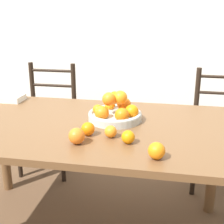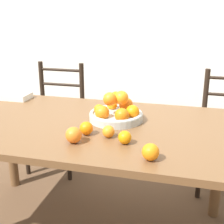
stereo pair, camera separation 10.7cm
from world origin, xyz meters
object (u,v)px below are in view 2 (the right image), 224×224
Objects in this scene: chair_left at (57,118)px; book_stack at (13,96)px; fruit_bowl at (117,112)px; orange_loose_3 at (125,137)px; orange_loose_1 at (151,152)px; orange_loose_2 at (74,135)px; orange_loose_4 at (109,131)px; orange_loose_0 at (86,128)px.

book_stack is (-0.11, -0.46, 0.31)m from chair_left.
fruit_bowl reaches higher than book_stack.
book_stack is (-0.93, 0.56, -0.01)m from orange_loose_3.
orange_loose_1 is (0.26, -0.44, -0.01)m from fruit_bowl.
orange_loose_1 is 0.20m from orange_loose_3.
orange_loose_1 is at bearing -12.99° from orange_loose_2.
chair_left is (-0.73, 0.96, -0.32)m from orange_loose_4.
chair_left is (-0.96, 1.16, -0.33)m from orange_loose_1.
orange_loose_3 is at bearing 11.73° from orange_loose_2.
chair_left is (-0.61, 0.96, -0.33)m from orange_loose_0.
orange_loose_2 is at bearing -143.45° from orange_loose_4.
chair_left is at bearing 122.57° from orange_loose_0.
orange_loose_2 is (-0.03, -0.11, 0.00)m from orange_loose_0.
orange_loose_0 reaches higher than orange_loose_4.
orange_loose_0 is 0.11m from orange_loose_2.
chair_left reaches higher than orange_loose_3.
fruit_bowl reaches higher than orange_loose_1.
orange_loose_2 is (-0.12, -0.36, -0.01)m from fruit_bowl.
orange_loose_4 is at bearing -85.29° from fruit_bowl.
orange_loose_3 reaches higher than book_stack.
chair_left reaches higher than book_stack.
fruit_bowl is 4.98× the size of orange_loose_4.
orange_loose_2 reaches higher than orange_loose_1.
fruit_bowl is 1.30× the size of book_stack.
orange_loose_2 reaches higher than orange_loose_4.
orange_loose_4 is at bearing -53.17° from chair_left.
chair_left is (-0.82, 1.02, -0.32)m from orange_loose_3.
orange_loose_2 is 1.26m from chair_left.
fruit_bowl is at bearing 110.67° from orange_loose_3.
orange_loose_2 is at bearing -102.84° from orange_loose_0.
chair_left is (-0.59, 1.07, -0.33)m from orange_loose_2.
orange_loose_4 is at bearing 149.29° from orange_loose_3.
orange_loose_0 is 1.18m from chair_left.
orange_loose_0 is 0.29× the size of book_stack.
chair_left is at bearing 134.84° from fruit_bowl.
orange_loose_2 reaches higher than orange_loose_3.
chair_left reaches higher than orange_loose_0.
orange_loose_0 is 0.12m from orange_loose_4.
orange_loose_2 is at bearing -61.54° from chair_left.
orange_loose_0 is at bearing 163.97° from orange_loose_3.
orange_loose_1 is 1.54m from chair_left.
orange_loose_3 is at bearing -31.02° from book_stack.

